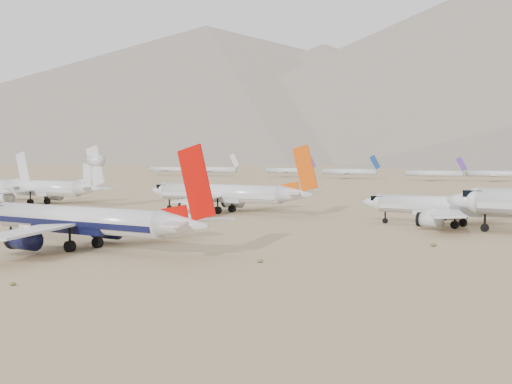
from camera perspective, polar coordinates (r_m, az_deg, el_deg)
ground at (r=110.32m, az=-10.84°, el=-4.62°), size 7000.00×7000.00×0.00m
main_airliner at (r=111.31m, az=-13.40°, el=-2.30°), size 45.41×44.35×16.02m
row2_gold_tail at (r=147.24m, az=16.15°, el=-1.17°), size 41.39×40.48×14.74m
row2_orange_tail at (r=176.85m, az=-2.34°, el=-0.17°), size 47.47×46.44×16.93m
row2_white_trijet at (r=214.41m, az=-16.78°, el=0.32°), size 48.37×47.28×17.14m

